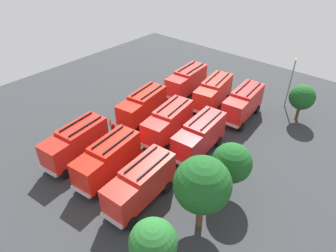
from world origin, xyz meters
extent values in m
plane|color=#2D3033|center=(0.00, 0.00, 0.00)|extent=(55.13, 55.13, 0.00)
cube|color=red|center=(-6.95, -4.41, 2.10)|extent=(2.39, 2.66, 2.60)
cube|color=#8C9EAD|center=(-5.90, -4.33, 2.41)|extent=(0.24, 2.12, 1.46)
cube|color=red|center=(-10.44, -4.68, 2.25)|extent=(4.98, 2.86, 2.90)
cube|color=black|center=(-10.49, -4.00, 3.82)|extent=(4.32, 0.45, 0.12)
cube|color=black|center=(-10.38, -5.37, 3.82)|extent=(4.32, 0.45, 0.12)
cube|color=silver|center=(-5.75, -4.32, 0.95)|extent=(0.38, 2.38, 0.28)
cylinder|color=black|center=(-6.84, -3.20, 0.55)|extent=(1.12, 0.43, 1.10)
cylinder|color=black|center=(-6.65, -5.59, 0.55)|extent=(1.12, 0.43, 1.10)
cylinder|color=black|center=(-11.72, -3.58, 0.55)|extent=(1.12, 0.43, 1.10)
cylinder|color=black|center=(-11.54, -5.97, 0.55)|extent=(1.12, 0.43, 1.10)
cube|color=red|center=(1.99, -4.09, 2.10)|extent=(2.52, 2.78, 2.60)
cube|color=#8C9EAD|center=(3.03, -3.95, 2.41)|extent=(0.37, 2.12, 1.46)
cube|color=red|center=(-1.47, -4.58, 2.25)|extent=(5.10, 3.14, 2.90)
cube|color=black|center=(-1.57, -3.90, 3.82)|extent=(4.30, 0.72, 0.12)
cube|color=black|center=(-1.38, -5.26, 3.82)|extent=(4.30, 0.72, 0.12)
cube|color=silver|center=(3.18, -3.93, 0.95)|extent=(0.53, 2.38, 0.28)
cylinder|color=black|center=(2.02, -2.88, 0.55)|extent=(1.14, 0.50, 1.10)
cylinder|color=black|center=(2.36, -5.25, 0.55)|extent=(1.14, 0.50, 1.10)
cylinder|color=black|center=(-2.83, -3.55, 0.55)|extent=(1.14, 0.50, 1.10)
cylinder|color=black|center=(-2.50, -5.93, 0.55)|extent=(1.14, 0.50, 1.10)
cube|color=red|center=(11.56, -4.26, 2.10)|extent=(2.46, 2.73, 2.60)
cube|color=#8C9EAD|center=(12.61, -4.14, 2.41)|extent=(0.31, 2.12, 1.46)
cube|color=red|center=(8.08, -4.64, 2.25)|extent=(5.05, 3.01, 2.90)
cube|color=black|center=(8.01, -3.96, 3.82)|extent=(4.31, 0.59, 0.12)
cube|color=black|center=(8.16, -5.32, 3.82)|extent=(4.31, 0.59, 0.12)
cube|color=silver|center=(12.75, -4.12, 0.95)|extent=(0.46, 2.38, 0.28)
cylinder|color=black|center=(11.63, -3.04, 0.55)|extent=(1.13, 0.47, 1.10)
cylinder|color=black|center=(11.89, -5.43, 0.55)|extent=(1.13, 0.47, 1.10)
cylinder|color=black|center=(6.76, -3.58, 0.55)|extent=(1.13, 0.47, 1.10)
cylinder|color=black|center=(7.02, -5.97, 0.55)|extent=(1.13, 0.47, 1.10)
cube|color=red|center=(-6.52, 0.51, 2.10)|extent=(2.56, 2.81, 2.60)
cube|color=#8C9EAD|center=(-5.49, 0.67, 2.41)|extent=(0.40, 2.11, 1.46)
cube|color=red|center=(-9.98, -0.02, 2.25)|extent=(5.13, 3.20, 2.90)
cube|color=black|center=(-10.09, 0.66, 3.82)|extent=(4.29, 0.78, 0.12)
cube|color=black|center=(-9.88, -0.70, 3.82)|extent=(4.29, 0.78, 0.12)
cube|color=silver|center=(-5.34, 0.70, 0.95)|extent=(0.56, 2.38, 0.28)
cylinder|color=black|center=(-6.51, 1.73, 0.55)|extent=(1.14, 0.51, 1.10)
cylinder|color=black|center=(-6.14, -0.64, 0.55)|extent=(1.14, 0.51, 1.10)
cylinder|color=black|center=(-11.35, 0.98, 0.55)|extent=(1.14, 0.51, 1.10)
cylinder|color=black|center=(-10.98, -1.39, 0.55)|extent=(1.14, 0.51, 1.10)
cube|color=red|center=(2.68, 0.56, 2.10)|extent=(2.52, 2.77, 2.60)
cube|color=#8C9EAD|center=(3.72, 0.70, 2.41)|extent=(0.36, 2.12, 1.46)
cube|color=red|center=(-0.79, 0.09, 2.25)|extent=(5.09, 3.12, 2.90)
cube|color=black|center=(-0.88, 0.77, 3.82)|extent=(4.30, 0.70, 0.12)
cube|color=black|center=(-0.70, -0.59, 3.82)|extent=(4.30, 0.70, 0.12)
cube|color=silver|center=(3.87, 0.72, 0.95)|extent=(0.52, 2.38, 0.28)
cylinder|color=black|center=(2.72, 1.78, 0.55)|extent=(1.14, 0.49, 1.10)
cylinder|color=black|center=(3.04, -0.60, 0.55)|extent=(1.14, 0.49, 1.10)
cylinder|color=black|center=(-2.14, 1.12, 0.55)|extent=(1.14, 0.49, 1.10)
cylinder|color=black|center=(-1.82, -1.26, 0.55)|extent=(1.14, 0.49, 1.10)
cube|color=red|center=(11.12, 0.25, 2.10)|extent=(2.49, 2.75, 2.60)
cube|color=#8C9EAD|center=(12.16, 0.38, 2.41)|extent=(0.34, 2.12, 1.46)
cube|color=red|center=(7.65, -0.18, 2.25)|extent=(5.07, 3.07, 2.90)
cube|color=black|center=(7.56, 0.50, 3.82)|extent=(4.30, 0.64, 0.12)
cube|color=black|center=(7.73, -0.86, 3.82)|extent=(4.30, 0.64, 0.12)
cube|color=silver|center=(12.31, 0.39, 0.95)|extent=(0.49, 2.38, 0.28)
cylinder|color=black|center=(11.17, 1.46, 0.55)|extent=(1.13, 0.48, 1.10)
cylinder|color=black|center=(11.47, -0.92, 0.55)|extent=(1.13, 0.48, 1.10)
cylinder|color=black|center=(6.31, 0.87, 0.55)|extent=(1.13, 0.48, 1.10)
cylinder|color=black|center=(6.60, -1.51, 0.55)|extent=(1.13, 0.48, 1.10)
cube|color=red|center=(-6.59, 4.67, 2.10)|extent=(2.40, 2.68, 2.60)
cube|color=#8C9EAD|center=(-5.55, 4.76, 2.41)|extent=(0.26, 2.12, 1.46)
cube|color=red|center=(-10.08, 4.37, 2.25)|extent=(5.00, 2.90, 2.90)
cube|color=black|center=(-10.14, 5.06, 3.82)|extent=(4.31, 0.49, 0.12)
cube|color=black|center=(-10.02, 3.69, 3.82)|extent=(4.31, 0.49, 0.12)
cube|color=silver|center=(-5.40, 4.77, 0.95)|extent=(0.40, 2.38, 0.28)
cylinder|color=black|center=(-6.50, 5.88, 0.55)|extent=(1.13, 0.44, 1.10)
cylinder|color=black|center=(-6.29, 3.49, 0.55)|extent=(1.13, 0.44, 1.10)
cylinder|color=black|center=(-11.38, 5.47, 0.55)|extent=(1.13, 0.44, 1.10)
cylinder|color=black|center=(-11.17, 3.08, 0.55)|extent=(1.13, 0.44, 1.10)
cube|color=red|center=(2.48, 4.56, 2.10)|extent=(2.39, 2.66, 2.60)
cube|color=#8C9EAD|center=(3.53, 4.64, 2.41)|extent=(0.24, 2.12, 1.46)
cube|color=red|center=(-1.00, 4.29, 2.25)|extent=(4.98, 2.87, 2.90)
cube|color=black|center=(-1.06, 4.98, 3.82)|extent=(4.32, 0.46, 0.12)
cube|color=black|center=(-0.95, 3.60, 3.82)|extent=(4.32, 0.46, 0.12)
cube|color=silver|center=(3.68, 4.66, 0.95)|extent=(0.38, 2.38, 0.28)
cylinder|color=black|center=(2.59, 5.77, 0.55)|extent=(1.12, 0.43, 1.10)
cylinder|color=black|center=(2.78, 3.38, 0.55)|extent=(1.12, 0.43, 1.10)
cylinder|color=black|center=(-2.29, 5.39, 0.55)|extent=(1.12, 0.43, 1.10)
cylinder|color=black|center=(-2.11, 3.00, 0.55)|extent=(1.12, 0.43, 1.10)
cube|color=red|center=(11.38, 4.72, 2.10)|extent=(2.37, 2.65, 2.60)
cube|color=#8C9EAD|center=(12.42, 4.79, 2.41)|extent=(0.23, 2.13, 1.46)
cube|color=red|center=(7.89, 4.47, 2.25)|extent=(4.96, 2.83, 2.90)
cube|color=black|center=(7.84, 5.16, 3.82)|extent=(4.32, 0.42, 0.12)
cube|color=black|center=(7.93, 3.79, 3.82)|extent=(4.32, 0.42, 0.12)
cube|color=silver|center=(12.57, 4.80, 0.95)|extent=(0.37, 2.38, 0.28)
cylinder|color=black|center=(11.49, 5.93, 0.55)|extent=(1.12, 0.43, 1.10)
cylinder|color=black|center=(11.66, 3.53, 0.55)|extent=(1.12, 0.43, 1.10)
cylinder|color=black|center=(6.60, 5.59, 0.55)|extent=(1.12, 0.43, 1.10)
cylinder|color=black|center=(6.77, 3.19, 0.55)|extent=(1.12, 0.43, 1.10)
cylinder|color=black|center=(4.04, -5.04, 0.38)|extent=(0.16, 0.16, 0.76)
cylinder|color=black|center=(3.83, -5.00, 0.38)|extent=(0.16, 0.16, 0.76)
cube|color=#B7140F|center=(3.94, -5.02, 1.09)|extent=(0.45, 0.30, 0.66)
sphere|color=beige|center=(3.94, -5.02, 1.52)|extent=(0.21, 0.21, 0.21)
cylinder|color=#B7140F|center=(3.94, -5.02, 1.61)|extent=(0.27, 0.27, 0.06)
cylinder|color=black|center=(-9.44, -8.19, 0.42)|extent=(0.16, 0.16, 0.83)
cylinder|color=black|center=(-9.24, -8.11, 0.42)|extent=(0.16, 0.16, 0.83)
cube|color=#B7140F|center=(-9.34, -8.15, 1.19)|extent=(0.48, 0.39, 0.72)
sphere|color=beige|center=(-9.34, -8.15, 1.67)|extent=(0.24, 0.24, 0.24)
cylinder|color=#B7140F|center=(-9.34, -8.15, 1.77)|extent=(0.29, 0.29, 0.07)
cylinder|color=black|center=(3.89, -3.04, 0.41)|extent=(0.16, 0.16, 0.83)
cylinder|color=black|center=(3.72, -2.93, 0.41)|extent=(0.16, 0.16, 0.83)
cube|color=gold|center=(3.81, -2.98, 1.19)|extent=(0.48, 0.43, 0.72)
sphere|color=beige|center=(3.81, -2.98, 1.67)|extent=(0.23, 0.23, 0.23)
cylinder|color=gold|center=(3.81, -2.98, 1.76)|extent=(0.29, 0.29, 0.07)
cylinder|color=black|center=(0.40, 8.17, 0.41)|extent=(0.16, 0.16, 0.83)
cylinder|color=black|center=(0.22, 8.28, 0.41)|extent=(0.16, 0.16, 0.83)
cube|color=#B7140F|center=(0.31, 8.23, 1.19)|extent=(0.48, 0.42, 0.72)
sphere|color=beige|center=(0.31, 8.23, 1.66)|extent=(0.23, 0.23, 0.23)
cylinder|color=#B7140F|center=(0.31, 8.23, 1.76)|extent=(0.29, 0.29, 0.07)
cylinder|color=brown|center=(-13.13, 9.97, 0.96)|extent=(0.38, 0.38, 1.91)
sphere|color=#19511E|center=(-13.13, 9.97, 3.21)|extent=(3.06, 3.06, 3.06)
cylinder|color=brown|center=(3.21, 9.88, 1.10)|extent=(0.44, 0.44, 2.19)
sphere|color=#19511E|center=(3.21, 9.88, 3.68)|extent=(3.51, 3.51, 3.51)
cylinder|color=brown|center=(7.74, 9.95, 1.38)|extent=(0.55, 0.55, 2.75)
sphere|color=#19511E|center=(7.74, 9.95, 4.63)|extent=(4.41, 4.41, 4.41)
sphere|color=#236628|center=(13.05, 9.89, 3.42)|extent=(3.26, 3.26, 3.26)
cone|color=#F2600C|center=(3.71, -6.75, 0.31)|extent=(0.43, 0.43, 0.61)
cone|color=#F2600C|center=(2.56, -7.17, 0.29)|extent=(0.41, 0.41, 0.59)
cylinder|color=slate|center=(-15.44, 7.51, 3.17)|extent=(0.16, 0.16, 6.34)
sphere|color=#F2EFCC|center=(-15.44, 7.51, 6.52)|extent=(0.36, 0.36, 0.36)
camera|label=1|loc=(21.39, 18.29, 20.71)|focal=32.13mm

